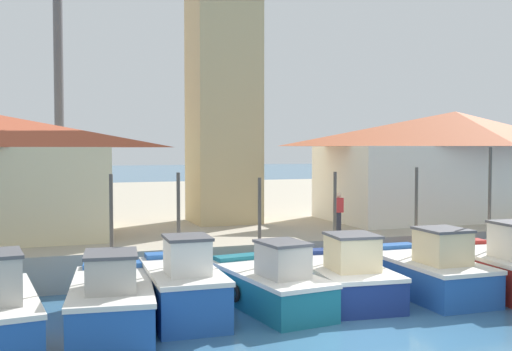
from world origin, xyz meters
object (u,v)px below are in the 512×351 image
at_px(fishing_boat_mid_left, 270,284).
at_px(warehouse_right, 455,163).
at_px(fishing_boat_center, 342,276).
at_px(dock_worker_near_tower, 338,212).
at_px(fishing_boat_left_outer, 112,300).
at_px(clock_tower, 223,44).
at_px(port_crane_near, 58,76).
at_px(fishing_boat_left_inner, 183,287).
at_px(fishing_boat_right_inner, 502,268).
at_px(fishing_boat_mid_right, 427,271).

distance_m(fishing_boat_mid_left, warehouse_right, 15.38).
bearing_deg(fishing_boat_center, dock_worker_near_tower, 63.65).
height_order(fishing_boat_left_outer, clock_tower, clock_tower).
xyz_separation_m(fishing_boat_center, port_crane_near, (-7.38, 22.16, 8.19)).
relative_size(fishing_boat_left_outer, warehouse_right, 0.37).
distance_m(fishing_boat_left_inner, port_crane_near, 23.90).
xyz_separation_m(warehouse_right, port_crane_near, (-17.66, 14.23, 5.07)).
xyz_separation_m(warehouse_right, dock_worker_near_tower, (-7.95, -3.24, -1.76)).
bearing_deg(dock_worker_near_tower, fishing_boat_mid_left, -134.12).
relative_size(fishing_boat_left_inner, fishing_boat_right_inner, 0.85).
height_order(fishing_boat_left_inner, fishing_boat_center, fishing_boat_left_inner).
relative_size(fishing_boat_mid_right, fishing_boat_right_inner, 0.97).
height_order(fishing_boat_right_inner, warehouse_right, warehouse_right).
xyz_separation_m(fishing_boat_left_inner, fishing_boat_center, (4.93, 0.21, -0.11)).
height_order(fishing_boat_left_inner, port_crane_near, port_crane_near).
relative_size(fishing_boat_right_inner, dock_worker_near_tower, 3.02).
distance_m(fishing_boat_left_inner, fishing_boat_mid_right, 7.68).
distance_m(warehouse_right, port_crane_near, 23.24).
xyz_separation_m(fishing_boat_center, dock_worker_near_tower, (2.33, 4.69, 1.36)).
distance_m(fishing_boat_mid_left, fishing_boat_mid_right, 5.16).
distance_m(fishing_boat_center, dock_worker_near_tower, 5.41).
relative_size(fishing_boat_mid_left, warehouse_right, 0.37).
height_order(fishing_boat_center, fishing_boat_right_inner, fishing_boat_right_inner).
bearing_deg(fishing_boat_mid_right, fishing_boat_left_inner, 178.69).
distance_m(fishing_boat_left_inner, fishing_boat_right_inner, 10.07).
bearing_deg(port_crane_near, clock_tower, -61.34).
relative_size(fishing_boat_left_outer, dock_worker_near_tower, 3.00).
relative_size(fishing_boat_left_outer, fishing_boat_mid_right, 1.03).
bearing_deg(fishing_boat_mid_left, fishing_boat_mid_right, -2.24).
bearing_deg(fishing_boat_right_inner, port_crane_near, 118.40).
bearing_deg(dock_worker_near_tower, fishing_boat_center, -116.35).
height_order(fishing_boat_center, dock_worker_near_tower, fishing_boat_center).
relative_size(fishing_boat_mid_left, fishing_boat_center, 1.01).
height_order(fishing_boat_right_inner, port_crane_near, port_crane_near).
bearing_deg(dock_worker_near_tower, fishing_boat_left_inner, -145.95).
distance_m(fishing_boat_left_outer, fishing_boat_mid_right, 9.59).
xyz_separation_m(fishing_boat_left_outer, dock_worker_near_tower, (9.16, 5.32, 1.34)).
bearing_deg(fishing_boat_mid_right, fishing_boat_mid_left, 177.76).
distance_m(fishing_boat_left_outer, clock_tower, 14.86).
bearing_deg(fishing_boat_left_outer, clock_tower, 59.95).
xyz_separation_m(fishing_boat_right_inner, clock_tower, (-5.83, 10.91, 8.38)).
height_order(fishing_boat_left_outer, fishing_boat_left_inner, fishing_boat_left_inner).
xyz_separation_m(fishing_boat_mid_right, clock_tower, (-3.47, 10.35, 8.43)).
bearing_deg(port_crane_near, fishing_boat_center, -71.57).
bearing_deg(fishing_boat_mid_left, fishing_boat_center, 4.39).
height_order(fishing_boat_left_inner, warehouse_right, warehouse_right).
bearing_deg(port_crane_near, fishing_boat_mid_left, -77.44).
distance_m(fishing_boat_left_inner, fishing_boat_mid_left, 2.53).
bearing_deg(warehouse_right, fishing_boat_mid_left, -147.38).
distance_m(fishing_boat_left_inner, fishing_boat_center, 4.94).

